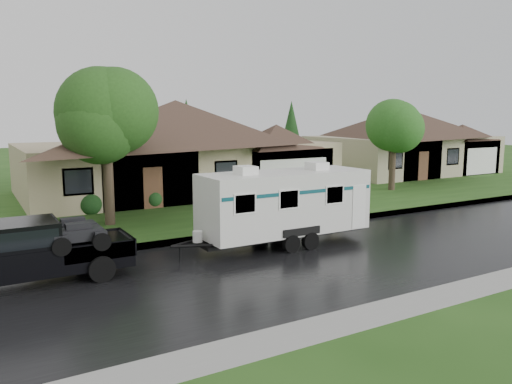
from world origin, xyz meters
TOP-DOWN VIEW (x-y plane):
  - ground at (0.00, 0.00)m, footprint 140.00×140.00m
  - road at (0.00, -2.00)m, footprint 140.00×8.00m
  - curb at (0.00, 2.25)m, footprint 140.00×0.50m
  - lawn at (0.00, 15.00)m, footprint 140.00×26.00m
  - house_main at (2.29, 13.84)m, footprint 19.44×10.80m
  - house_neighbor at (22.27, 14.34)m, footprint 15.12×9.72m
  - tree_left_green at (-4.11, 6.27)m, footprint 3.93×3.93m
  - tree_right_green at (13.96, 7.63)m, footprint 3.50×3.50m
  - shrub_row at (2.00, 9.30)m, footprint 13.60×1.00m
  - pickup_truck at (-7.97, 0.11)m, footprint 5.50×2.09m
  - travel_trailer at (0.83, 0.11)m, footprint 6.79×2.38m

SIDE VIEW (x-z plane):
  - ground at x=0.00m, z-range 0.00..0.00m
  - road at x=0.00m, z-range 0.00..0.01m
  - curb at x=0.00m, z-range 0.00..0.15m
  - lawn at x=0.00m, z-range 0.00..0.15m
  - shrub_row at x=2.00m, z-range 0.15..1.15m
  - pickup_truck at x=-7.97m, z-range 0.07..1.90m
  - travel_trailer at x=0.83m, z-range 0.09..3.14m
  - house_neighbor at x=22.27m, z-range 0.10..6.55m
  - house_main at x=2.29m, z-range 0.14..7.04m
  - tree_right_green at x=13.96m, z-range 1.27..7.06m
  - tree_left_green at x=-4.11m, z-range 1.41..7.91m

